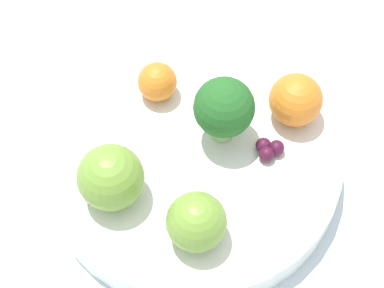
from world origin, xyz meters
The scene contains 9 objects.
ground_plane centered at (0.00, 0.00, 0.00)m, with size 6.00×6.00×0.00m, color gray.
table_surface centered at (0.00, 0.00, 0.01)m, with size 1.20×1.20×0.02m.
bowl centered at (0.00, 0.00, 0.04)m, with size 0.27×0.27×0.03m.
broccoli centered at (-0.02, 0.02, 0.09)m, with size 0.05×0.05×0.07m.
apple_red centered at (0.08, 0.03, 0.08)m, with size 0.05×0.05×0.05m.
apple_green centered at (0.06, -0.05, 0.08)m, with size 0.06×0.06×0.06m.
orange_front centered at (-0.05, -0.05, 0.07)m, with size 0.04×0.04×0.04m.
orange_back centered at (-0.06, 0.08, 0.08)m, with size 0.05×0.05×0.05m.
grape_cluster centered at (-0.02, 0.07, 0.06)m, with size 0.02×0.03×0.01m.
Camera 1 is at (0.29, 0.09, 0.54)m, focal length 60.00 mm.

